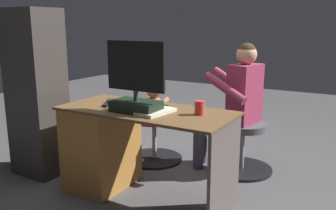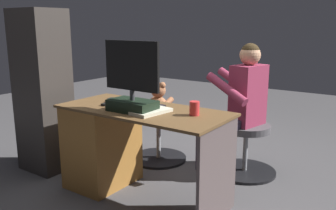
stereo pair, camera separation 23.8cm
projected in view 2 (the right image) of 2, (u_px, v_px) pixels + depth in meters
The scene contains 13 objects.
ground_plane at pixel (172, 179), 3.22m from camera, with size 10.00×10.00×0.00m, color #4B494C.
desk at pixel (110, 143), 3.01m from camera, with size 1.35×0.60×0.73m.
monitor at pixel (132, 89), 2.63m from camera, with size 0.49×0.21×0.52m.
keyboard at pixel (139, 104), 2.85m from camera, with size 0.42×0.14×0.02m, color black.
computer_mouse at pixel (111, 100), 2.99m from camera, with size 0.06×0.10×0.04m, color black.
cup at pixel (194, 108), 2.53m from camera, with size 0.07×0.07×0.10m, color red.
tv_remote at pixel (109, 103), 2.89m from camera, with size 0.04×0.15×0.02m, color black.
notebook_binder at pixel (148, 111), 2.62m from camera, with size 0.22×0.30×0.02m, color beige.
office_chair_teddy at pixel (159, 135), 3.63m from camera, with size 0.57×0.57×0.47m.
teddy_bear at pixel (159, 100), 3.56m from camera, with size 0.24×0.24×0.34m.
visitor_chair at pixel (245, 146), 3.31m from camera, with size 0.58×0.58×0.47m.
person at pixel (238, 98), 3.24m from camera, with size 0.59×0.55×1.20m.
equipment_rack at pixel (43, 92), 3.31m from camera, with size 0.44×0.36×1.50m, color #332E2B.
Camera 2 is at (-1.68, 2.48, 1.36)m, focal length 38.27 mm.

